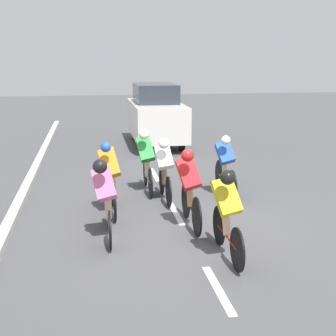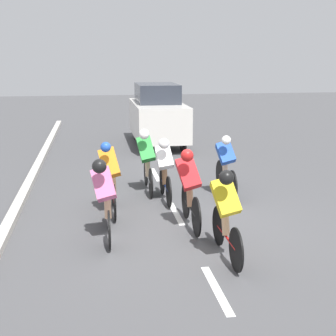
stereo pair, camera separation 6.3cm
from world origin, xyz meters
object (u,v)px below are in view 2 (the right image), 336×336
Objects in this scene: cyclist_red at (189,186)px; cyclist_yellow at (226,211)px; cyclist_blue at (226,164)px; cyclist_pink at (105,196)px; cyclist_green at (147,158)px; cyclist_white at (165,167)px; support_car at (158,115)px; cyclist_orange at (111,176)px.

cyclist_yellow is at bearing 101.29° from cyclist_red.
cyclist_pink is at bearing 39.32° from cyclist_blue.
cyclist_green is at bearing -110.19° from cyclist_pink.
cyclist_white is at bearing -83.27° from cyclist_red.
cyclist_blue is 3.56m from cyclist_pink.
cyclist_yellow is (-0.48, 3.10, 0.03)m from cyclist_white.
cyclist_red is 2.49m from cyclist_green.
support_car is at bearing -100.17° from cyclist_green.
cyclist_red is 1.56m from cyclist_pink.
cyclist_red is at bearing 86.17° from support_car.
cyclist_white is at bearing -123.30° from cyclist_pink.
cyclist_pink reaches higher than cyclist_blue.
cyclist_yellow is at bearing 101.50° from cyclist_green.
cyclist_green is 6.01m from support_car.
cyclist_yellow is at bearing 123.76° from cyclist_orange.
cyclist_blue is 1.07× the size of cyclist_pink.
support_car is at bearing -91.60° from cyclist_yellow.
cyclist_white is 0.42× the size of support_car.
cyclist_orange is 2.74m from cyclist_blue.
cyclist_green is 0.99× the size of cyclist_yellow.
cyclist_pink is at bearing 76.52° from support_car.
cyclist_pink is at bearing 69.81° from cyclist_green.
cyclist_blue is at bearing -105.80° from cyclist_yellow.
cyclist_red is at bearing 96.73° from cyclist_white.
support_car reaches higher than cyclist_pink.
cyclist_green is at bearing -68.28° from cyclist_white.
cyclist_orange is 0.99× the size of cyclist_yellow.
cyclist_yellow reaches higher than cyclist_blue.
cyclist_white is at bearing 83.53° from support_car.
cyclist_green is 3.94m from cyclist_yellow.
cyclist_red is 1.03× the size of cyclist_white.
cyclist_red reaches higher than cyclist_green.
cyclist_pink is 2.11m from cyclist_yellow.
support_car is at bearing -104.78° from cyclist_orange.
cyclist_yellow is at bearing 74.20° from cyclist_blue.
cyclist_red is at bearing 57.23° from cyclist_blue.
cyclist_pink is 0.41× the size of support_car.
support_car reaches higher than cyclist_red.
cyclist_pink is (1.02, 2.78, -0.01)m from cyclist_green.
cyclist_yellow is at bearing 149.09° from cyclist_pink.
cyclist_white is 0.96× the size of cyclist_blue.
cyclist_yellow is 0.43× the size of support_car.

